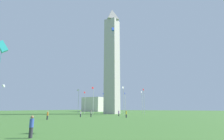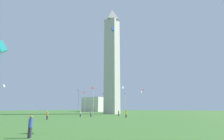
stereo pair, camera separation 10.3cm
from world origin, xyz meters
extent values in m
plane|color=#3D6B2D|center=(0.00, 0.00, 0.00)|extent=(260.00, 260.00, 0.00)
cube|color=#B7B2A8|center=(0.00, 0.00, 20.20)|extent=(5.05, 5.05, 40.39)
pyramid|color=#A5A097|center=(0.00, 0.00, 43.14)|extent=(5.05, 5.05, 5.51)
cylinder|color=silver|center=(13.46, 0.00, 4.74)|extent=(0.14, 0.14, 9.48)
cube|color=red|center=(14.01, 0.00, 9.03)|extent=(1.00, 0.03, 0.64)
cylinder|color=silver|center=(9.52, 9.52, 4.74)|extent=(0.14, 0.14, 9.48)
cube|color=white|center=(10.07, 9.52, 9.03)|extent=(1.00, 0.03, 0.64)
cylinder|color=silver|center=(0.00, 13.46, 4.74)|extent=(0.14, 0.14, 9.48)
cube|color=red|center=(0.55, 13.46, 9.03)|extent=(1.00, 0.03, 0.64)
cylinder|color=silver|center=(-9.52, 9.52, 4.74)|extent=(0.14, 0.14, 9.48)
cube|color=white|center=(-8.97, 9.52, 9.03)|extent=(1.00, 0.03, 0.64)
cylinder|color=silver|center=(-13.46, 0.00, 4.74)|extent=(0.14, 0.14, 9.48)
cube|color=#1E2D99|center=(-12.91, 0.00, 9.03)|extent=(1.00, 0.03, 0.64)
cylinder|color=silver|center=(-9.52, -9.52, 4.74)|extent=(0.14, 0.14, 9.48)
cube|color=#1E2D99|center=(-8.97, -9.52, 9.03)|extent=(1.00, 0.03, 0.64)
cylinder|color=silver|center=(0.00, -13.46, 4.74)|extent=(0.14, 0.14, 9.48)
cube|color=red|center=(0.55, -13.46, 9.03)|extent=(1.00, 0.03, 0.64)
cylinder|color=silver|center=(9.52, -9.52, 4.74)|extent=(0.14, 0.14, 9.48)
cube|color=white|center=(10.07, -9.52, 9.03)|extent=(1.00, 0.03, 0.64)
cylinder|color=#2D2D38|center=(23.13, 16.27, 0.40)|extent=(0.29, 0.29, 0.80)
cylinder|color=yellow|center=(23.13, 16.27, 1.13)|extent=(0.32, 0.32, 0.67)
sphere|color=#936B4C|center=(23.13, 16.27, 1.59)|extent=(0.24, 0.24, 0.24)
cylinder|color=#2D2D38|center=(16.71, 11.14, 0.40)|extent=(0.29, 0.29, 0.80)
cylinder|color=purple|center=(16.71, 11.14, 1.11)|extent=(0.32, 0.32, 0.62)
sphere|color=beige|center=(16.71, 11.14, 1.54)|extent=(0.24, 0.24, 0.24)
cylinder|color=#2D2D38|center=(26.27, 4.76, 0.40)|extent=(0.29, 0.29, 0.80)
cylinder|color=white|center=(26.27, 4.76, 1.08)|extent=(0.32, 0.32, 0.56)
sphere|color=tan|center=(26.27, 4.76, 1.48)|extent=(0.24, 0.24, 0.24)
cylinder|color=#2D2D38|center=(24.07, 6.52, 0.40)|extent=(0.29, 0.29, 0.80)
cylinder|color=gray|center=(24.07, 6.52, 1.11)|extent=(0.32, 0.32, 0.62)
sphere|color=#936B4C|center=(24.07, 6.52, 1.54)|extent=(0.24, 0.24, 0.24)
cylinder|color=#2D2D38|center=(54.24, 21.76, 0.40)|extent=(0.29, 0.29, 0.80)
cylinder|color=#3851B2|center=(54.24, 21.76, 1.13)|extent=(0.32, 0.32, 0.66)
sphere|color=#936B4C|center=(54.24, 21.76, 1.58)|extent=(0.24, 0.24, 0.24)
cylinder|color=#2D2D38|center=(37.67, 5.30, 0.40)|extent=(0.29, 0.29, 0.80)
cylinder|color=orange|center=(37.67, 5.30, 1.11)|extent=(0.32, 0.32, 0.62)
sphere|color=tan|center=(37.67, 5.30, 1.54)|extent=(0.24, 0.24, 0.24)
cube|color=blue|center=(12.48, 6.96, 29.63)|extent=(1.20, 1.22, 1.36)
cylinder|color=#233C9D|center=(12.48, 6.96, 28.56)|extent=(0.04, 0.04, 1.61)
cube|color=#33C6D1|center=(52.64, 13.36, 9.37)|extent=(1.44, 1.15, 1.42)
cylinder|color=teal|center=(52.64, 13.36, 8.26)|extent=(0.04, 0.04, 1.66)
cube|color=white|center=(30.07, -23.95, 9.37)|extent=(0.83, 0.48, 0.97)
cylinder|color=#A7A7A7|center=(30.07, -23.95, 8.61)|extent=(0.04, 0.04, 1.13)
cube|color=beige|center=(-46.05, -33.21, 4.67)|extent=(29.29, 13.06, 9.34)
camera|label=1|loc=(64.03, 34.14, 2.28)|focal=28.38mm
camera|label=2|loc=(63.98, 34.23, 2.28)|focal=28.38mm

